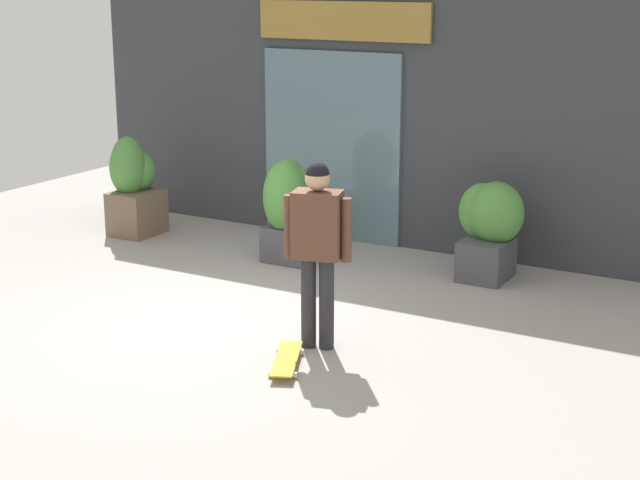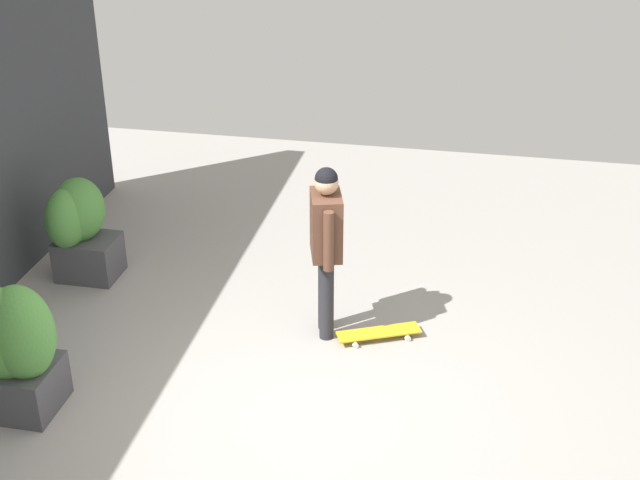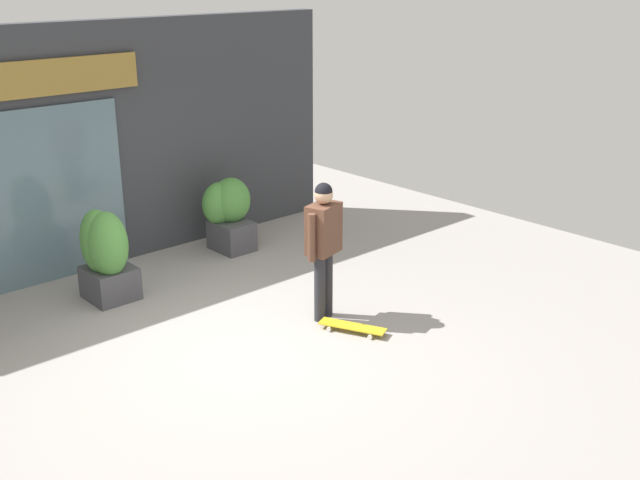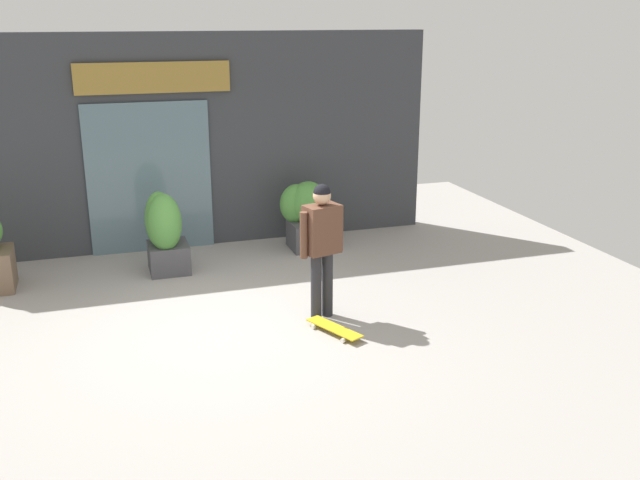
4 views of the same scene
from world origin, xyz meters
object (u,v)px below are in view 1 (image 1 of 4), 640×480
object	(u,v)px
skateboarder	(317,237)
skateboard	(287,359)
planter_box_mid	(490,225)
planter_box_left	(290,205)
planter_box_right	(132,182)

from	to	relation	value
skateboarder	skateboard	distance (m)	1.05
skateboard	planter_box_mid	size ratio (longest dim) A/B	0.74
planter_box_mid	skateboarder	bearing A→B (deg)	-102.18
skateboarder	planter_box_mid	distance (m)	2.75
skateboard	planter_box_left	bearing A→B (deg)	-173.61
skateboarder	planter_box_mid	bearing A→B (deg)	152.22
skateboarder	planter_box_mid	xyz separation A→B (m)	(0.57, 2.65, -0.42)
skateboard	planter_box_mid	distance (m)	3.24
planter_box_right	skateboard	bearing A→B (deg)	-34.73
planter_box_right	skateboarder	bearing A→B (deg)	-29.44
skateboarder	planter_box_left	distance (m)	2.72
skateboard	planter_box_right	size ratio (longest dim) A/B	0.63
planter_box_left	planter_box_mid	xyz separation A→B (m)	(2.17, 0.49, -0.07)
skateboard	planter_box_right	world-z (taller)	planter_box_right
planter_box_mid	skateboard	bearing A→B (deg)	-100.52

